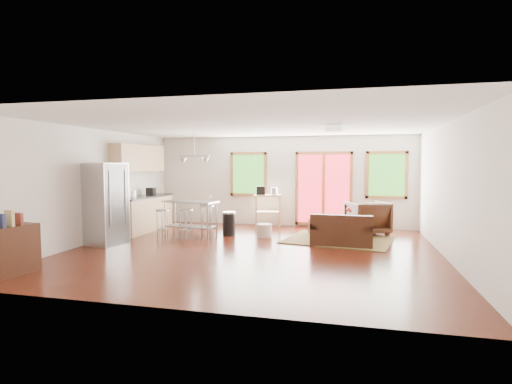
% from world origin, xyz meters
% --- Properties ---
extents(floor, '(7.50, 7.00, 0.02)m').
position_xyz_m(floor, '(0.00, 0.00, -0.01)').
color(floor, black).
rests_on(floor, ground).
extents(ceiling, '(7.50, 7.00, 0.02)m').
position_xyz_m(ceiling, '(0.00, 0.00, 2.61)').
color(ceiling, silver).
rests_on(ceiling, ground).
extents(back_wall, '(7.50, 0.02, 2.60)m').
position_xyz_m(back_wall, '(0.00, 3.51, 1.30)').
color(back_wall, beige).
rests_on(back_wall, ground).
extents(left_wall, '(0.02, 7.00, 2.60)m').
position_xyz_m(left_wall, '(-3.76, 0.00, 1.30)').
color(left_wall, beige).
rests_on(left_wall, ground).
extents(right_wall, '(0.02, 7.00, 2.60)m').
position_xyz_m(right_wall, '(3.76, 0.00, 1.30)').
color(right_wall, beige).
rests_on(right_wall, ground).
extents(front_wall, '(7.50, 0.02, 2.60)m').
position_xyz_m(front_wall, '(0.00, -3.51, 1.30)').
color(front_wall, beige).
rests_on(front_wall, ground).
extents(window_left, '(1.10, 0.05, 1.30)m').
position_xyz_m(window_left, '(-1.00, 3.46, 1.50)').
color(window_left, '#26571B').
rests_on(window_left, back_wall).
extents(french_doors, '(1.60, 0.05, 2.10)m').
position_xyz_m(french_doors, '(1.20, 3.46, 1.10)').
color(french_doors, '#B4202D').
rests_on(french_doors, back_wall).
extents(window_right, '(1.10, 0.05, 1.30)m').
position_xyz_m(window_right, '(2.90, 3.46, 1.50)').
color(window_right, '#26571B').
rests_on(window_right, back_wall).
extents(rug, '(2.68, 2.25, 0.02)m').
position_xyz_m(rug, '(1.69, 1.51, 0.01)').
color(rug, '#3F6136').
rests_on(rug, floor).
extents(loveseat, '(1.36, 0.81, 0.71)m').
position_xyz_m(loveseat, '(1.79, 0.99, 0.28)').
color(loveseat, black).
rests_on(loveseat, floor).
extents(coffee_table, '(1.19, 0.90, 0.42)m').
position_xyz_m(coffee_table, '(1.68, 1.79, 0.36)').
color(coffee_table, '#32190E').
rests_on(coffee_table, floor).
extents(armchair, '(1.18, 1.15, 0.94)m').
position_xyz_m(armchair, '(2.37, 2.49, 0.47)').
color(armchair, black).
rests_on(armchair, floor).
extents(ottoman, '(0.72, 0.72, 0.40)m').
position_xyz_m(ottoman, '(1.25, 2.17, 0.20)').
color(ottoman, black).
rests_on(ottoman, floor).
extents(pouf, '(0.41, 0.41, 0.33)m').
position_xyz_m(pouf, '(-0.09, 1.54, 0.16)').
color(pouf, beige).
rests_on(pouf, floor).
extents(vase, '(0.25, 0.26, 0.34)m').
position_xyz_m(vase, '(1.92, 1.99, 0.52)').
color(vase, silver).
rests_on(vase, coffee_table).
extents(book, '(0.24, 0.08, 0.32)m').
position_xyz_m(book, '(2.18, 1.88, 0.56)').
color(book, brown).
rests_on(book, coffee_table).
extents(cabinets, '(0.64, 2.24, 2.30)m').
position_xyz_m(cabinets, '(-3.49, 1.70, 0.93)').
color(cabinets, tan).
rests_on(cabinets, floor).
extents(refrigerator, '(0.88, 0.86, 1.82)m').
position_xyz_m(refrigerator, '(-3.32, -0.17, 0.91)').
color(refrigerator, '#B7BABC').
rests_on(refrigerator, floor).
extents(island, '(1.46, 0.80, 0.87)m').
position_xyz_m(island, '(-1.94, 1.32, 0.60)').
color(island, '#B7BABC').
rests_on(island, floor).
extents(cup, '(0.15, 0.13, 0.12)m').
position_xyz_m(cup, '(-1.43, 1.29, 1.01)').
color(cup, silver).
rests_on(cup, island).
extents(bar_stool_a, '(0.42, 0.42, 0.69)m').
position_xyz_m(bar_stool_a, '(-2.53, 0.96, 0.51)').
color(bar_stool_a, '#B7BABC').
rests_on(bar_stool_a, floor).
extents(bar_stool_b, '(0.42, 0.42, 0.72)m').
position_xyz_m(bar_stool_b, '(-1.88, 0.88, 0.54)').
color(bar_stool_b, '#B7BABC').
rests_on(bar_stool_b, floor).
extents(bar_stool_c, '(0.45, 0.45, 0.80)m').
position_xyz_m(bar_stool_c, '(-1.46, 1.16, 0.60)').
color(bar_stool_c, '#B7BABC').
rests_on(bar_stool_c, floor).
extents(trash_can, '(0.34, 0.34, 0.60)m').
position_xyz_m(trash_can, '(-1.00, 1.53, 0.31)').
color(trash_can, black).
rests_on(trash_can, floor).
extents(kitchen_cart, '(0.87, 0.68, 1.17)m').
position_xyz_m(kitchen_cart, '(-0.36, 3.06, 0.80)').
color(kitchen_cart, tan).
rests_on(kitchen_cart, floor).
extents(bookshelf, '(0.49, 0.95, 1.06)m').
position_xyz_m(bookshelf, '(-3.35, -2.75, 0.42)').
color(bookshelf, '#32190E').
rests_on(bookshelf, floor).
extents(ceiling_flush, '(0.35, 0.35, 0.12)m').
position_xyz_m(ceiling_flush, '(1.60, 0.60, 2.53)').
color(ceiling_flush, white).
rests_on(ceiling_flush, ceiling).
extents(pendant_light, '(0.80, 0.18, 0.79)m').
position_xyz_m(pendant_light, '(-1.90, 1.50, 1.90)').
color(pendant_light, gray).
rests_on(pendant_light, ceiling).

